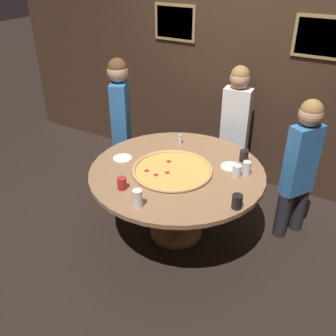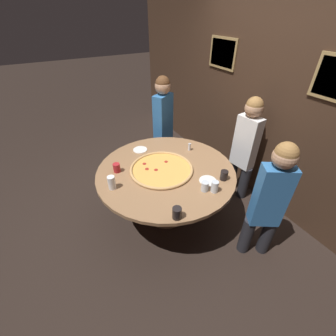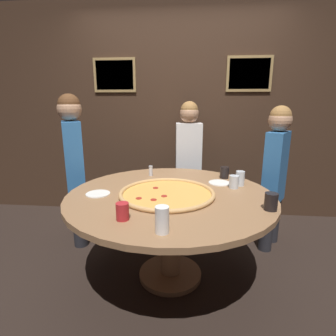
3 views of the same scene
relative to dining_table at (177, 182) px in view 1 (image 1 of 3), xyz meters
The scene contains 16 objects.
ground_plane 0.61m from the dining_table, ahead, with size 24.00×24.00×0.00m, color black.
back_wall 1.56m from the dining_table, 90.00° to the left, with size 6.40×0.08×2.60m.
dining_table is the anchor object (origin of this frame).
giant_pizza 0.15m from the dining_table, 116.86° to the right, with size 0.73×0.73×0.03m.
drink_cup_far_left 0.65m from the dining_table, 23.43° to the left, with size 0.07×0.07×0.13m, color silver.
drink_cup_near_left 0.68m from the dining_table, 44.86° to the left, with size 0.08×0.08×0.11m, color black.
drink_cup_far_right 0.57m from the dining_table, 18.70° to the left, with size 0.08×0.08×0.11m, color silver.
drink_cup_front_edge 0.76m from the dining_table, 21.47° to the right, with size 0.09×0.09×0.12m, color black.
drink_cup_beside_pizza 0.59m from the dining_table, 116.00° to the right, with size 0.08×0.08×0.11m, color #B22328.
drink_cup_centre_back 0.67m from the dining_table, 89.14° to the right, with size 0.08×0.08×0.15m, color white.
white_plate_far_back 0.52m from the dining_table, 36.11° to the left, with size 0.19×0.19×0.01m, color white.
white_plate_beside_cup 0.57m from the dining_table, behind, with size 0.18×0.18×0.01m, color white.
condiment_shaker 0.56m from the dining_table, 115.66° to the left, with size 0.04×0.04×0.10m.
diner_side_left 1.15m from the dining_table, 83.99° to the left, with size 0.37×0.22×1.44m.
diner_centre_back 1.16m from the dining_table, 152.96° to the left, with size 0.29×0.40×1.51m.
diner_far_right 1.15m from the dining_table, 31.85° to the left, with size 0.29×0.36×1.40m.
Camera 1 is at (1.41, -2.57, 2.49)m, focal length 40.00 mm.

